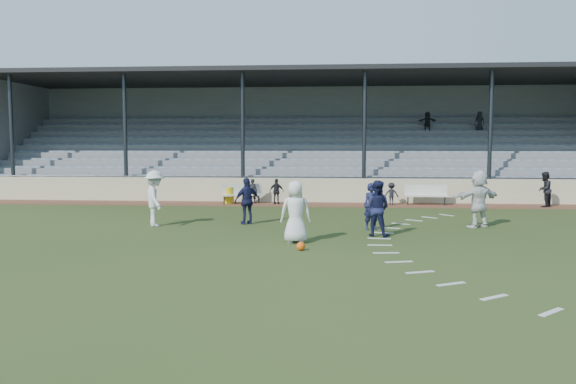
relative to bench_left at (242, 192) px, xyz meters
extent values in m
plane|color=#2B3A17|center=(2.86, -10.49, -0.58)|extent=(90.00, 90.00, 0.00)
cube|color=brown|center=(2.86, 0.01, -0.57)|extent=(34.00, 2.00, 0.02)
cube|color=beige|center=(2.86, 1.06, 0.02)|extent=(34.00, 0.18, 1.20)
cube|color=silver|center=(0.00, -0.12, -0.13)|extent=(2.00, 1.13, 0.06)
cube|color=silver|center=(0.00, 0.10, 0.12)|extent=(1.87, 0.82, 0.54)
cylinder|color=#2C2F33|center=(-0.79, -0.45, -0.36)|extent=(0.06, 0.06, 0.40)
cylinder|color=#2C2F33|center=(0.79, 0.20, -0.36)|extent=(0.06, 0.06, 0.40)
cube|color=silver|center=(8.73, 0.05, -0.13)|extent=(2.00, 0.41, 0.06)
cube|color=silver|center=(8.73, 0.27, 0.12)|extent=(2.00, 0.07, 0.54)
cylinder|color=#2C2F33|center=(7.88, 0.06, -0.36)|extent=(0.06, 0.06, 0.40)
cylinder|color=#2C2F33|center=(9.58, 0.05, -0.36)|extent=(0.06, 0.06, 0.40)
cylinder|color=gold|center=(-0.64, -0.02, -0.16)|extent=(0.50, 0.50, 0.80)
sphere|color=#E8550D|center=(3.49, -11.45, -0.47)|extent=(0.24, 0.24, 0.24)
imported|color=silver|center=(3.27, -10.27, 0.34)|extent=(0.96, 0.68, 1.84)
imported|color=#15193C|center=(5.67, -7.58, 0.21)|extent=(0.66, 0.52, 1.59)
imported|color=#15193C|center=(5.73, -8.88, 0.30)|extent=(1.03, 0.92, 1.77)
imported|color=silver|center=(-1.90, -7.33, 0.40)|extent=(1.23, 1.46, 1.97)
imported|color=#15193C|center=(1.27, -6.60, 0.26)|extent=(1.05, 0.88, 1.68)
imported|color=silver|center=(9.41, -6.71, 0.42)|extent=(1.93, 1.37, 2.01)
imported|color=black|center=(13.96, -0.27, 0.24)|extent=(0.98, 0.99, 1.61)
imported|color=black|center=(0.49, 0.16, 0.03)|extent=(0.47, 0.34, 1.20)
imported|color=black|center=(1.67, 0.01, 0.04)|extent=(0.74, 0.40, 1.21)
imported|color=black|center=(7.10, 0.01, -0.04)|extent=(0.69, 0.40, 1.06)
cube|color=gray|center=(2.86, 1.61, 0.02)|extent=(34.00, 0.80, 1.20)
cube|color=gray|center=(2.86, 1.71, 0.67)|extent=(33.00, 0.28, 0.10)
cube|color=gray|center=(2.86, 2.41, 0.22)|extent=(34.00, 0.80, 1.60)
cube|color=gray|center=(2.86, 2.51, 1.07)|extent=(33.00, 0.28, 0.10)
cube|color=gray|center=(2.86, 3.21, 0.42)|extent=(34.00, 0.80, 2.00)
cube|color=gray|center=(2.86, 3.31, 1.47)|extent=(33.00, 0.28, 0.10)
cube|color=gray|center=(2.86, 4.01, 0.62)|extent=(34.00, 0.80, 2.40)
cube|color=gray|center=(2.86, 4.11, 1.87)|extent=(33.00, 0.28, 0.10)
cube|color=gray|center=(2.86, 4.81, 0.82)|extent=(34.00, 0.80, 2.80)
cube|color=gray|center=(2.86, 4.91, 2.27)|extent=(33.00, 0.28, 0.10)
cube|color=gray|center=(2.86, 5.61, 1.02)|extent=(34.00, 0.80, 3.20)
cube|color=gray|center=(2.86, 5.71, 2.67)|extent=(33.00, 0.28, 0.10)
cube|color=gray|center=(2.86, 6.41, 1.22)|extent=(34.00, 0.80, 3.60)
cube|color=gray|center=(2.86, 6.51, 3.07)|extent=(33.00, 0.28, 0.10)
cube|color=gray|center=(2.86, 7.21, 1.42)|extent=(34.00, 0.80, 4.00)
cube|color=gray|center=(2.86, 7.31, 3.47)|extent=(33.00, 0.28, 0.10)
cube|color=gray|center=(2.86, 8.01, 1.62)|extent=(34.00, 0.80, 4.40)
cube|color=gray|center=(2.86, 8.11, 3.87)|extent=(33.00, 0.28, 0.10)
cube|color=gray|center=(2.86, 8.61, 2.62)|extent=(34.00, 0.40, 6.40)
cube|color=gray|center=(-13.99, 5.01, 2.62)|extent=(0.30, 7.80, 6.40)
cube|color=black|center=(2.86, 4.71, 5.92)|extent=(34.60, 9.00, 0.22)
cylinder|color=#2C2F33|center=(-12.14, 1.16, 2.67)|extent=(0.20, 0.20, 6.50)
cylinder|color=#2C2F33|center=(-6.14, 1.16, 2.67)|extent=(0.20, 0.20, 6.50)
cylinder|color=#2C2F33|center=(-0.14, 1.16, 2.67)|extent=(0.20, 0.20, 6.50)
cylinder|color=#2C2F33|center=(5.86, 1.16, 2.67)|extent=(0.20, 0.20, 6.50)
cylinder|color=#2C2F33|center=(11.86, 1.16, 2.67)|extent=(0.20, 0.20, 6.50)
cylinder|color=#2C2F33|center=(2.86, 1.06, 0.67)|extent=(34.00, 0.05, 0.05)
imported|color=black|center=(12.67, 6.45, 3.58)|extent=(0.59, 0.43, 1.13)
imported|color=black|center=(9.74, 6.45, 3.58)|extent=(1.06, 0.38, 1.13)
cube|color=silver|center=(8.98, -3.48, -0.58)|extent=(0.54, 0.61, 0.01)
cube|color=silver|center=(8.15, -4.27, -0.58)|extent=(0.59, 0.56, 0.01)
cube|color=silver|center=(7.43, -5.15, -0.58)|extent=(0.64, 0.51, 0.01)
cube|color=silver|center=(6.83, -6.12, -0.58)|extent=(0.67, 0.44, 0.01)
cube|color=silver|center=(6.34, -7.15, -0.58)|extent=(0.70, 0.37, 0.01)
cube|color=silver|center=(5.99, -8.23, -0.58)|extent=(0.71, 0.29, 0.01)
cube|color=silver|center=(5.78, -9.35, -0.58)|extent=(0.71, 0.21, 0.01)
cube|color=silver|center=(5.71, -10.49, -0.58)|extent=(0.70, 0.12, 0.01)
cube|color=silver|center=(5.78, -11.63, -0.58)|extent=(0.71, 0.21, 0.01)
cube|color=silver|center=(5.99, -12.75, -0.58)|extent=(0.71, 0.29, 0.01)
cube|color=silver|center=(6.34, -13.83, -0.58)|extent=(0.70, 0.37, 0.01)
cube|color=silver|center=(6.83, -14.87, -0.58)|extent=(0.67, 0.44, 0.01)
cube|color=silver|center=(7.43, -15.83, -0.58)|extent=(0.64, 0.51, 0.01)
cube|color=silver|center=(8.15, -16.72, -0.58)|extent=(0.59, 0.56, 0.01)
camera|label=1|loc=(4.36, -26.55, 2.34)|focal=35.00mm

